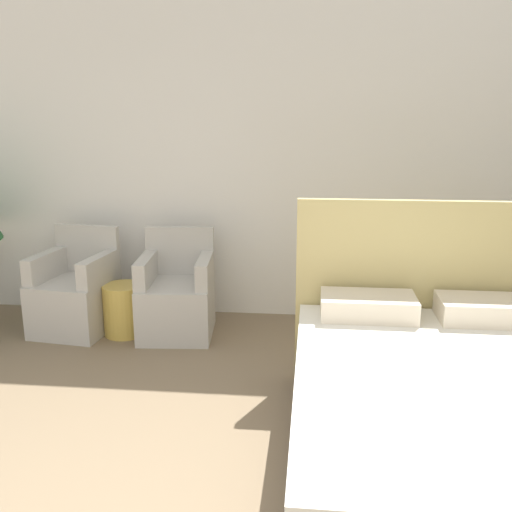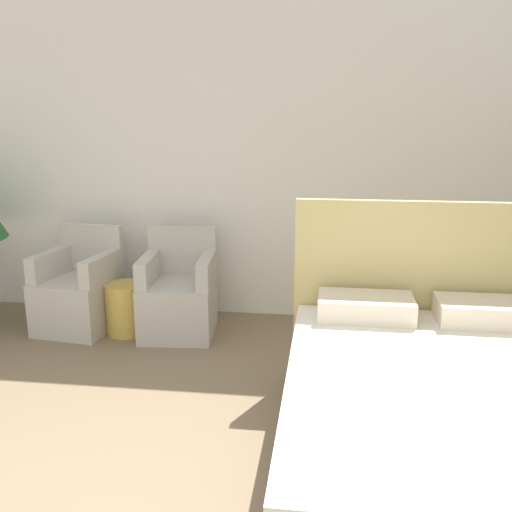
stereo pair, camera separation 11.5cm
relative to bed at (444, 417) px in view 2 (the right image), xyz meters
The scene contains 5 objects.
wall_back 2.93m from the bed, 121.94° to the left, with size 10.00×0.06×2.90m.
bed is the anchor object (origin of this frame).
armchair_near_window_left 3.20m from the bed, 147.97° to the left, with size 0.66×0.68×0.87m.
armchair_near_window_right 2.50m from the bed, 137.26° to the left, with size 0.63×0.66×0.87m.
side_table 2.81m from the bed, 144.15° to the left, with size 0.34×0.34×0.43m.
Camera 2 is at (0.81, -1.38, 1.82)m, focal length 40.00 mm.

